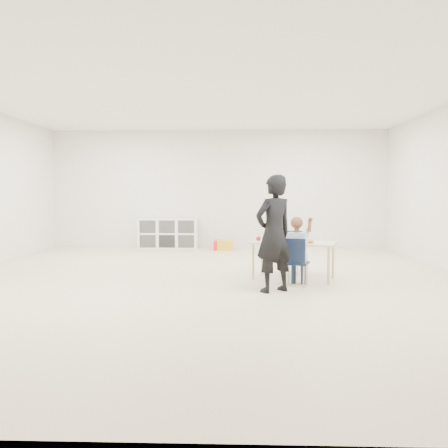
{
  "coord_description": "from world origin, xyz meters",
  "views": [
    {
      "loc": [
        0.49,
        -6.86,
        1.28
      ],
      "look_at": [
        0.27,
        -0.03,
        0.85
      ],
      "focal_mm": 38.0,
      "sensor_mm": 36.0,
      "label": 1
    }
  ],
  "objects_px": {
    "chair_near": "(296,262)",
    "adult": "(274,234)",
    "cubby_shelf": "(168,233)",
    "table": "(293,260)",
    "child": "(296,248)"
  },
  "relations": [
    {
      "from": "chair_near",
      "to": "cubby_shelf",
      "type": "bearing_deg",
      "value": 136.85
    },
    {
      "from": "table",
      "to": "chair_near",
      "type": "bearing_deg",
      "value": -74.16
    },
    {
      "from": "cubby_shelf",
      "to": "adult",
      "type": "relative_size",
      "value": 0.91
    },
    {
      "from": "chair_near",
      "to": "adult",
      "type": "bearing_deg",
      "value": -112.5
    },
    {
      "from": "chair_near",
      "to": "cubby_shelf",
      "type": "relative_size",
      "value": 0.49
    },
    {
      "from": "cubby_shelf",
      "to": "adult",
      "type": "distance_m",
      "value": 5.42
    },
    {
      "from": "child",
      "to": "adult",
      "type": "height_order",
      "value": "adult"
    },
    {
      "from": "chair_near",
      "to": "adult",
      "type": "distance_m",
      "value": 0.67
    },
    {
      "from": "chair_near",
      "to": "adult",
      "type": "height_order",
      "value": "adult"
    },
    {
      "from": "chair_near",
      "to": "child",
      "type": "relative_size",
      "value": 0.63
    },
    {
      "from": "table",
      "to": "chair_near",
      "type": "height_order",
      "value": "chair_near"
    },
    {
      "from": "child",
      "to": "adult",
      "type": "distance_m",
      "value": 0.57
    },
    {
      "from": "chair_near",
      "to": "table",
      "type": "bearing_deg",
      "value": 105.84
    },
    {
      "from": "table",
      "to": "child",
      "type": "xyz_separation_m",
      "value": [
        -0.02,
        -0.55,
        0.25
      ]
    },
    {
      "from": "adult",
      "to": "chair_near",
      "type": "bearing_deg",
      "value": -165.31
    }
  ]
}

